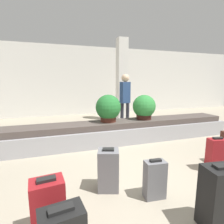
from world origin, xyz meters
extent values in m
plane|color=#9E937F|center=(0.00, 0.00, 0.00)|extent=(18.00, 18.00, 0.00)
cube|color=silver|center=(0.00, 6.02, 1.60)|extent=(18.00, 0.06, 3.20)
cube|color=#9E9EA3|center=(0.00, 1.75, 0.20)|extent=(6.79, 0.78, 0.40)
cube|color=#4C423D|center=(0.00, 1.75, 0.48)|extent=(6.52, 0.62, 0.15)
cube|color=silver|center=(1.17, 4.09, 1.60)|extent=(0.38, 0.38, 3.20)
cube|color=black|center=(-1.36, -1.19, 0.62)|extent=(0.20, 0.10, 0.03)
cube|color=black|center=(0.24, -1.20, 0.35)|extent=(0.40, 0.32, 0.70)
cube|color=black|center=(0.24, -1.20, 0.71)|extent=(0.21, 0.12, 0.03)
cube|color=maroon|center=(1.30, -0.23, 0.29)|extent=(0.33, 0.23, 0.58)
cube|color=black|center=(1.30, -0.23, 0.60)|extent=(0.17, 0.09, 0.03)
cube|color=maroon|center=(-1.48, -0.74, 0.30)|extent=(0.35, 0.27, 0.61)
cube|color=black|center=(-1.48, -0.74, 0.62)|extent=(0.19, 0.10, 0.03)
cube|color=slate|center=(-0.14, -0.54, 0.26)|extent=(0.29, 0.19, 0.52)
cube|color=black|center=(-0.14, -0.54, 0.54)|extent=(0.16, 0.07, 0.03)
cube|color=slate|center=(-0.68, -0.18, 0.30)|extent=(0.36, 0.34, 0.60)
cube|color=black|center=(-0.68, -0.18, 0.62)|extent=(0.18, 0.14, 0.03)
cylinder|color=#381914|center=(0.93, 1.78, 0.64)|extent=(0.41, 0.41, 0.18)
sphere|color=#2D7F38|center=(0.93, 1.78, 0.91)|extent=(0.62, 0.62, 0.62)
cylinder|color=#4C2319|center=(-0.09, 1.78, 0.65)|extent=(0.39, 0.39, 0.19)
sphere|color=#236B2D|center=(-0.09, 1.78, 0.92)|extent=(0.64, 0.64, 0.64)
cylinder|color=#282833|center=(0.73, 2.92, 0.44)|extent=(0.11, 0.11, 0.87)
cylinder|color=#282833|center=(0.93, 2.92, 0.44)|extent=(0.11, 0.11, 0.87)
cube|color=navy|center=(0.83, 2.92, 1.21)|extent=(0.36, 0.26, 0.69)
sphere|color=beige|center=(0.83, 2.92, 1.69)|extent=(0.25, 0.25, 0.25)
camera|label=1|loc=(-1.36, -2.42, 1.56)|focal=28.00mm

